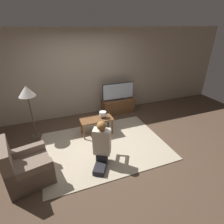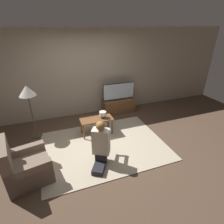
{
  "view_description": "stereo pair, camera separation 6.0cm",
  "coord_description": "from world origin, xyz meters",
  "px_view_note": "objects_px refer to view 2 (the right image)",
  "views": [
    {
      "loc": [
        -1.05,
        -3.27,
        2.62
      ],
      "look_at": [
        0.4,
        0.54,
        0.6
      ],
      "focal_mm": 28.0,
      "sensor_mm": 36.0,
      "label": 1
    },
    {
      "loc": [
        -1.0,
        -3.29,
        2.62
      ],
      "look_at": [
        0.4,
        0.54,
        0.6
      ],
      "focal_mm": 28.0,
      "sensor_mm": 36.0,
      "label": 2
    }
  ],
  "objects_px": {
    "armchair": "(25,167)",
    "person_kneeling": "(101,144)",
    "floor_lamp": "(28,94)",
    "table_lamp": "(103,114)",
    "tv": "(119,91)",
    "coffee_table": "(96,121)"
  },
  "relations": [
    {
      "from": "floor_lamp",
      "to": "table_lamp",
      "type": "bearing_deg",
      "value": -14.56
    },
    {
      "from": "coffee_table",
      "to": "armchair",
      "type": "height_order",
      "value": "armchair"
    },
    {
      "from": "tv",
      "to": "person_kneeling",
      "type": "height_order",
      "value": "person_kneeling"
    },
    {
      "from": "coffee_table",
      "to": "table_lamp",
      "type": "height_order",
      "value": "table_lamp"
    },
    {
      "from": "armchair",
      "to": "table_lamp",
      "type": "bearing_deg",
      "value": -71.7
    },
    {
      "from": "tv",
      "to": "armchair",
      "type": "distance_m",
      "value": 3.42
    },
    {
      "from": "floor_lamp",
      "to": "table_lamp",
      "type": "xyz_separation_m",
      "value": [
        1.7,
        -0.44,
        -0.61
      ]
    },
    {
      "from": "person_kneeling",
      "to": "table_lamp",
      "type": "xyz_separation_m",
      "value": [
        0.39,
        1.12,
        0.07
      ]
    },
    {
      "from": "tv",
      "to": "floor_lamp",
      "type": "xyz_separation_m",
      "value": [
        -2.56,
        -0.58,
        0.44
      ]
    },
    {
      "from": "floor_lamp",
      "to": "person_kneeling",
      "type": "xyz_separation_m",
      "value": [
        1.31,
        -1.57,
        -0.68
      ]
    },
    {
      "from": "floor_lamp",
      "to": "armchair",
      "type": "xyz_separation_m",
      "value": [
        -0.12,
        -1.49,
        -0.88
      ]
    },
    {
      "from": "coffee_table",
      "to": "armchair",
      "type": "relative_size",
      "value": 0.93
    },
    {
      "from": "tv",
      "to": "coffee_table",
      "type": "xyz_separation_m",
      "value": [
        -1.04,
        -1.02,
        -0.33
      ]
    },
    {
      "from": "tv",
      "to": "table_lamp",
      "type": "distance_m",
      "value": 1.35
    },
    {
      "from": "tv",
      "to": "table_lamp",
      "type": "height_order",
      "value": "tv"
    },
    {
      "from": "tv",
      "to": "floor_lamp",
      "type": "bearing_deg",
      "value": -167.17
    },
    {
      "from": "floor_lamp",
      "to": "table_lamp",
      "type": "relative_size",
      "value": 7.67
    },
    {
      "from": "armchair",
      "to": "person_kneeling",
      "type": "distance_m",
      "value": 1.45
    },
    {
      "from": "coffee_table",
      "to": "floor_lamp",
      "type": "xyz_separation_m",
      "value": [
        -1.53,
        0.44,
        0.77
      ]
    },
    {
      "from": "coffee_table",
      "to": "person_kneeling",
      "type": "distance_m",
      "value": 1.15
    },
    {
      "from": "table_lamp",
      "to": "person_kneeling",
      "type": "bearing_deg",
      "value": -109.21
    },
    {
      "from": "tv",
      "to": "armchair",
      "type": "height_order",
      "value": "tv"
    }
  ]
}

